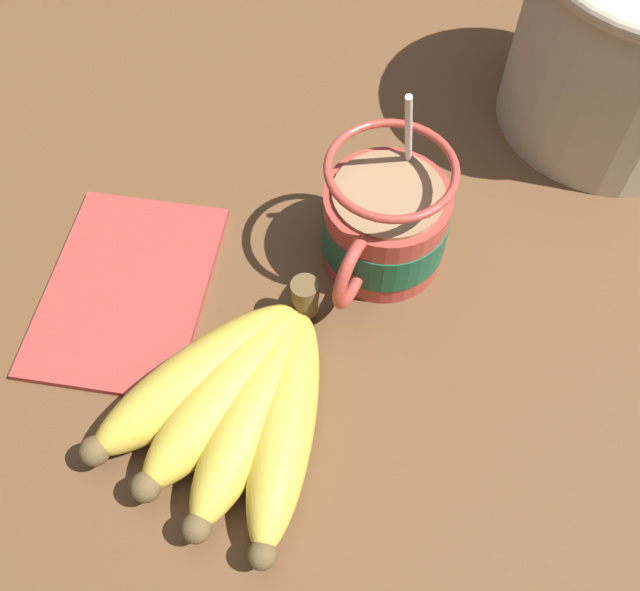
# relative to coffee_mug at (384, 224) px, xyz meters

# --- Properties ---
(table) EXTENTS (1.07, 1.07, 0.04)m
(table) POSITION_rel_coffee_mug_xyz_m (0.02, -0.01, -0.06)
(table) COLOR brown
(table) RESTS_ON ground
(coffee_mug) EXTENTS (0.14, 0.09, 0.15)m
(coffee_mug) POSITION_rel_coffee_mug_xyz_m (0.00, 0.00, 0.00)
(coffee_mug) COLOR #B23D33
(coffee_mug) RESTS_ON table
(banana_bunch) EXTENTS (0.19, 0.16, 0.04)m
(banana_bunch) POSITION_rel_coffee_mug_xyz_m (0.16, -0.03, -0.02)
(banana_bunch) COLOR brown
(banana_bunch) RESTS_ON table
(woven_basket) EXTENTS (0.20, 0.20, 0.16)m
(woven_basket) POSITION_rel_coffee_mug_xyz_m (-0.23, 0.12, 0.04)
(woven_basket) COLOR beige
(woven_basket) RESTS_ON table
(napkin) EXTENTS (0.20, 0.16, 0.01)m
(napkin) POSITION_rel_coffee_mug_xyz_m (0.12, -0.16, -0.04)
(napkin) COLOR #A33833
(napkin) RESTS_ON table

